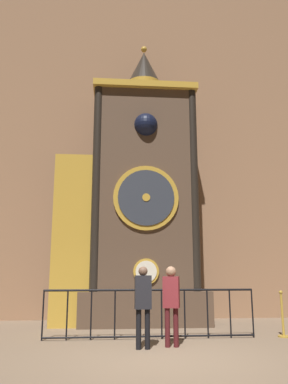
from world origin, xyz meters
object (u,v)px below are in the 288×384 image
clock_tower (134,201)px  stanchion_post (283,322)px  visitor_near (143,299)px  visitor_far (171,297)px

clock_tower → stanchion_post: (3.49, -2.30, -3.30)m
visitor_near → clock_tower: bearing=89.9°
clock_tower → visitor_far: 4.23m
visitor_far → stanchion_post: (2.84, 0.94, -0.65)m
visitor_far → stanchion_post: visitor_far is taller
visitor_near → visitor_far: visitor_far is taller
clock_tower → stanchion_post: bearing=-33.4°
visitor_near → visitor_far: size_ratio=1.00×
clock_tower → stanchion_post: 5.32m
visitor_near → stanchion_post: 3.69m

